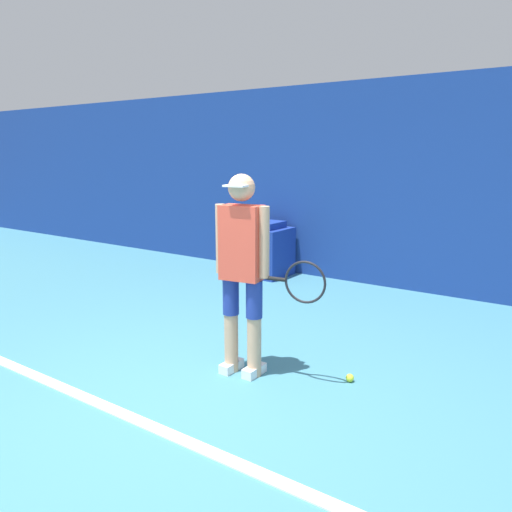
{
  "coord_description": "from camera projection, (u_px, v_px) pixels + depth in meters",
  "views": [
    {
      "loc": [
        2.39,
        -2.44,
        1.86
      ],
      "look_at": [
        0.0,
        0.99,
        1.0
      ],
      "focal_mm": 35.0,
      "sensor_mm": 36.0,
      "label": 1
    }
  ],
  "objects": [
    {
      "name": "ground_plane",
      "position": [
        179.0,
        410.0,
        3.67
      ],
      "size": [
        24.0,
        24.0,
        0.0
      ],
      "primitive_type": "plane",
      "color": "teal"
    },
    {
      "name": "back_wall",
      "position": [
        393.0,
        186.0,
        6.83
      ],
      "size": [
        24.0,
        0.1,
        2.85
      ],
      "color": "navy",
      "rests_on": "ground_plane"
    },
    {
      "name": "court_baseline",
      "position": [
        151.0,
        426.0,
        3.45
      ],
      "size": [
        21.6,
        0.1,
        0.01
      ],
      "color": "white",
      "rests_on": "ground_plane"
    },
    {
      "name": "tennis_player",
      "position": [
        244.0,
        266.0,
        4.11
      ],
      "size": [
        0.96,
        0.31,
        1.7
      ],
      "rotation": [
        0.0,
        0.0,
        0.16
      ],
      "color": "tan",
      "rests_on": "ground_plane"
    },
    {
      "name": "tennis_ball",
      "position": [
        350.0,
        378.0,
        4.13
      ],
      "size": [
        0.07,
        0.07,
        0.07
      ],
      "color": "#D1E533",
      "rests_on": "ground_plane"
    },
    {
      "name": "covered_chair",
      "position": [
        265.0,
        250.0,
        7.71
      ],
      "size": [
        0.72,
        0.67,
        0.84
      ],
      "color": "navy",
      "rests_on": "ground_plane"
    }
  ]
}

